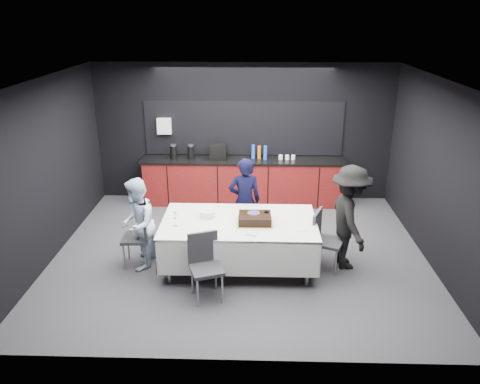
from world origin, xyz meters
The scene contains 18 objects.
ground centered at (0.00, 0.00, 0.00)m, with size 6.00×6.00×0.00m, color #404044.
room_shell centered at (0.00, 0.00, 1.86)m, with size 6.04×5.04×2.82m.
kitchenette centered at (-0.02, 2.22, 0.54)m, with size 4.10×0.64×2.05m.
party_table centered at (0.00, -0.40, 0.64)m, with size 2.32×1.32×0.78m.
cake_assembly centered at (0.24, -0.45, 0.84)m, with size 0.52×0.43×0.16m.
plate_stack centered at (-0.49, -0.26, 0.83)m, with size 0.23×0.23×0.10m, color white.
loose_plate_near centered at (-0.32, -0.67, 0.78)m, with size 0.22×0.22×0.01m, color white.
loose_plate_right_a centered at (0.71, -0.36, 0.78)m, with size 0.21×0.21×0.01m, color white.
loose_plate_right_b centered at (0.91, -0.66, 0.78)m, with size 0.20×0.20×0.01m, color white.
loose_plate_far centered at (-0.06, -0.10, 0.78)m, with size 0.21×0.21×0.01m, color white.
fork_pile centered at (0.19, -0.85, 0.79)m, with size 0.15×0.09×0.02m, color white.
champagne_flute centered at (-0.93, -0.60, 0.94)m, with size 0.06×0.06×0.22m.
chair_left centered at (-1.51, -0.36, 0.53)m, with size 0.44×0.44×0.92m.
chair_right centered at (1.28, -0.38, 0.53)m, with size 0.55×0.55×0.92m.
chair_near centered at (-0.44, -1.19, 0.53)m, with size 0.54×0.54×0.92m.
person_center centered at (0.07, 0.46, 0.75)m, with size 0.55×0.36×1.50m, color black.
person_left centered at (-1.54, -0.43, 0.71)m, with size 0.69×0.54×1.43m, color silver.
person_right centered at (1.66, -0.31, 0.81)m, with size 1.05×0.60×1.63m, color black.
Camera 1 is at (0.21, -6.78, 3.74)m, focal length 35.00 mm.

